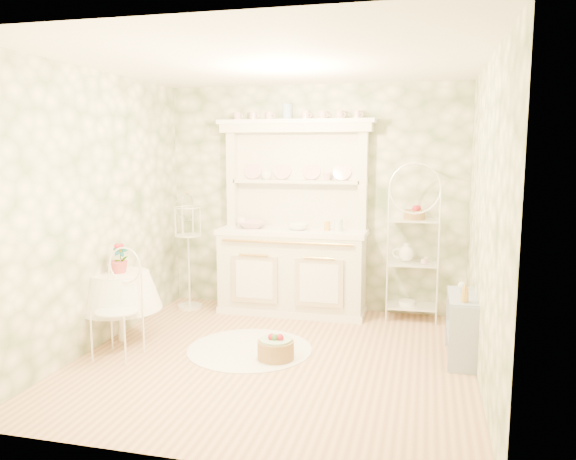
% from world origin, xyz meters
% --- Properties ---
extents(floor, '(3.60, 3.60, 0.00)m').
position_xyz_m(floor, '(0.00, 0.00, 0.00)').
color(floor, '#D9AC80').
rests_on(floor, ground).
extents(ceiling, '(3.60, 3.60, 0.00)m').
position_xyz_m(ceiling, '(0.00, 0.00, 2.70)').
color(ceiling, white).
rests_on(ceiling, floor).
extents(wall_left, '(3.60, 3.60, 0.00)m').
position_xyz_m(wall_left, '(-1.80, 0.00, 1.35)').
color(wall_left, '#F4E9CF').
rests_on(wall_left, floor).
extents(wall_right, '(3.60, 3.60, 0.00)m').
position_xyz_m(wall_right, '(1.80, 0.00, 1.35)').
color(wall_right, '#F4E9CF').
rests_on(wall_right, floor).
extents(wall_back, '(3.60, 3.60, 0.00)m').
position_xyz_m(wall_back, '(0.00, 1.80, 1.35)').
color(wall_back, '#F4E9CF').
rests_on(wall_back, floor).
extents(wall_front, '(3.60, 3.60, 0.00)m').
position_xyz_m(wall_front, '(0.00, -1.80, 1.35)').
color(wall_front, '#F4E9CF').
rests_on(wall_front, floor).
extents(kitchen_dresser, '(1.87, 0.61, 2.29)m').
position_xyz_m(kitchen_dresser, '(-0.20, 1.52, 1.15)').
color(kitchen_dresser, white).
rests_on(kitchen_dresser, floor).
extents(bakers_rack, '(0.57, 0.41, 1.80)m').
position_xyz_m(bakers_rack, '(1.20, 1.62, 0.90)').
color(bakers_rack, white).
rests_on(bakers_rack, floor).
extents(side_shelf, '(0.27, 0.72, 0.61)m').
position_xyz_m(side_shelf, '(1.68, 0.41, 0.31)').
color(side_shelf, '#A0AEC5').
rests_on(side_shelf, floor).
extents(round_table, '(0.72, 0.72, 0.73)m').
position_xyz_m(round_table, '(-1.66, 0.10, 0.36)').
color(round_table, white).
rests_on(round_table, floor).
extents(cafe_chair, '(0.40, 0.40, 0.81)m').
position_xyz_m(cafe_chair, '(-1.44, -0.31, 0.40)').
color(cafe_chair, white).
rests_on(cafe_chair, floor).
extents(birdcage_stand, '(0.35, 0.35, 1.40)m').
position_xyz_m(birdcage_stand, '(-1.47, 1.39, 0.70)').
color(birdcage_stand, white).
rests_on(birdcage_stand, floor).
extents(floor_basket, '(0.32, 0.32, 0.19)m').
position_xyz_m(floor_basket, '(0.01, -0.01, 0.10)').
color(floor_basket, '#A27C49').
rests_on(floor_basket, floor).
extents(lace_rug, '(1.51, 1.51, 0.01)m').
position_xyz_m(lace_rug, '(-0.31, 0.18, 0.01)').
color(lace_rug, white).
rests_on(lace_rug, floor).
extents(bowl_floral, '(0.39, 0.39, 0.08)m').
position_xyz_m(bowl_floral, '(-0.69, 1.50, 1.02)').
color(bowl_floral, white).
rests_on(bowl_floral, kitchen_dresser).
extents(bowl_white, '(0.28, 0.28, 0.08)m').
position_xyz_m(bowl_white, '(-0.12, 1.47, 1.02)').
color(bowl_white, white).
rests_on(bowl_white, kitchen_dresser).
extents(cup_left, '(0.14, 0.14, 0.10)m').
position_xyz_m(cup_left, '(-0.56, 1.68, 1.61)').
color(cup_left, white).
rests_on(cup_left, kitchen_dresser).
extents(cup_right, '(0.10, 0.10, 0.09)m').
position_xyz_m(cup_right, '(0.18, 1.68, 1.61)').
color(cup_right, white).
rests_on(cup_right, kitchen_dresser).
extents(potted_geranium, '(0.18, 0.15, 0.28)m').
position_xyz_m(potted_geranium, '(-1.63, 0.10, 0.85)').
color(potted_geranium, '#3F7238').
rests_on(potted_geranium, round_table).
extents(bottle_amber, '(0.07, 0.07, 0.18)m').
position_xyz_m(bottle_amber, '(1.68, 0.17, 0.68)').
color(bottle_amber, gold).
rests_on(bottle_amber, side_shelf).
extents(bottle_blue, '(0.04, 0.04, 0.10)m').
position_xyz_m(bottle_blue, '(1.68, 0.46, 0.65)').
color(bottle_blue, '#8DB1DC').
rests_on(bottle_blue, side_shelf).
extents(bottle_glass, '(0.08, 0.08, 0.10)m').
position_xyz_m(bottle_glass, '(1.68, 0.65, 0.65)').
color(bottle_glass, silver).
rests_on(bottle_glass, side_shelf).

